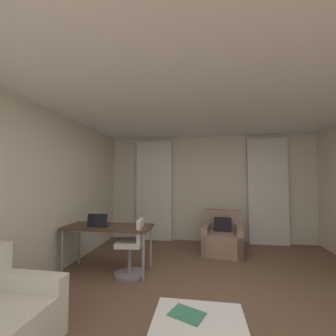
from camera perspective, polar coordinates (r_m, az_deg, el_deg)
ground_plane at (r=3.01m, az=12.90°, el=-33.13°), size 12.00×12.00×0.00m
wall_window at (r=5.63m, az=10.46°, el=-5.18°), size 5.12×0.06×2.60m
wall_left at (r=3.51m, az=-33.69°, el=-6.00°), size 0.06×6.12×2.60m
ceiling at (r=2.83m, az=12.22°, el=20.26°), size 5.12×6.12×0.06m
curtain_left_panel at (r=5.63m, az=-3.68°, el=-5.73°), size 0.90×0.06×2.50m
curtain_right_panel at (r=5.72m, az=24.48°, el=-5.42°), size 0.90×0.06×2.50m
armchair at (r=4.96m, az=14.00°, el=-17.35°), size 0.89×0.91×0.84m
desk at (r=3.93m, az=-15.19°, el=-15.17°), size 1.43×0.59×0.74m
desk_chair at (r=3.78m, az=-9.27°, el=-20.24°), size 0.48×0.48×0.88m
laptop at (r=3.90m, az=-17.54°, el=-13.60°), size 0.35×0.29×0.22m
magazine_open at (r=2.23m, az=4.94°, el=-33.57°), size 0.34×0.30×0.01m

